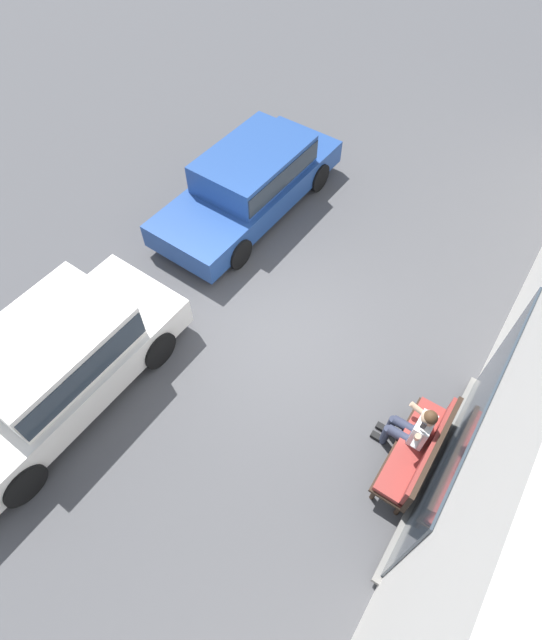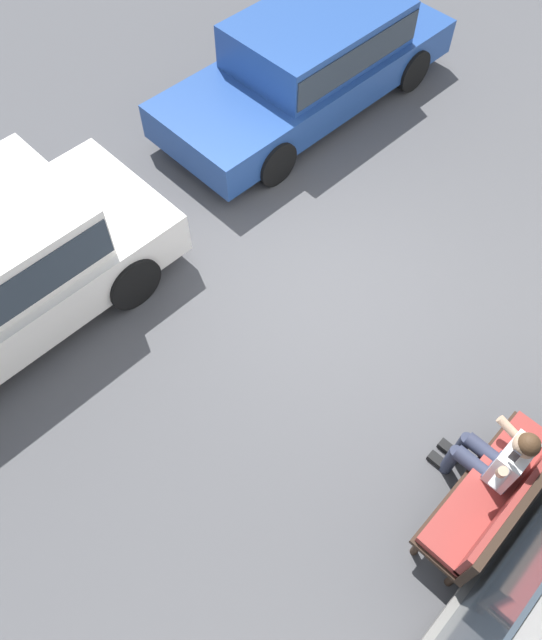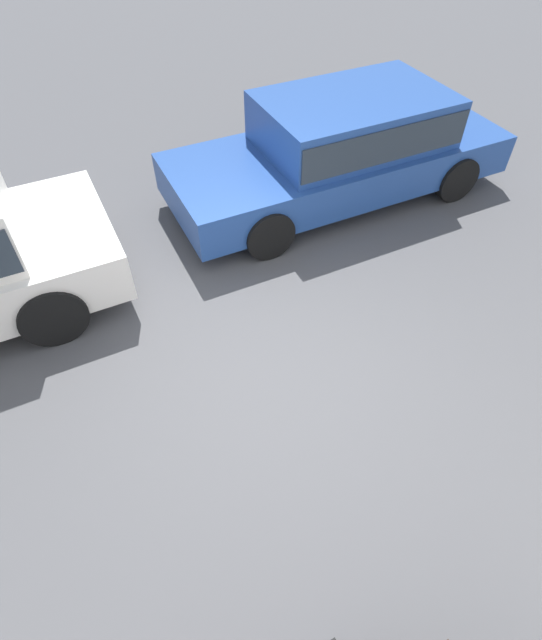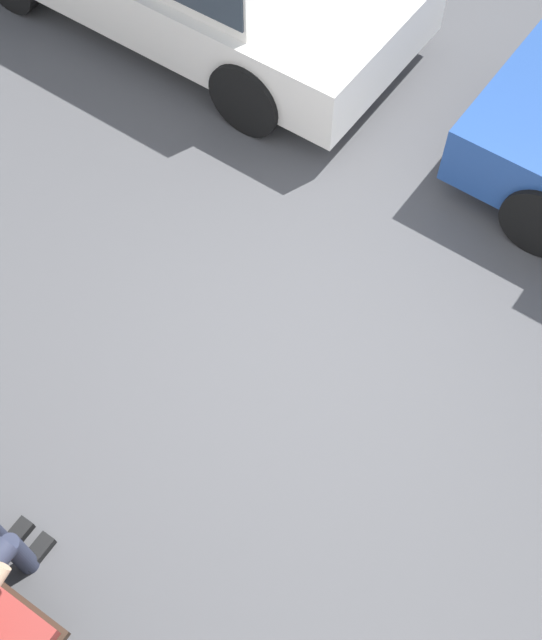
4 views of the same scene
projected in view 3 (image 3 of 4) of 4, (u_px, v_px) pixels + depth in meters
name	position (u px, v px, depth m)	size (l,w,h in m)	color
ground_plane	(263.00, 382.00, 4.90)	(60.00, 60.00, 0.00)	#4C4C4F
parked_car_near	(344.00, 144.00, 6.64)	(4.68, 1.97, 1.36)	#23478E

